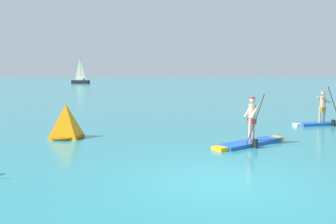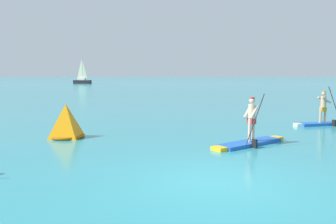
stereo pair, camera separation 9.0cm
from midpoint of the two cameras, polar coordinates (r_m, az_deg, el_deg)
name	(u,v)px [view 2 (the right image)]	position (r m, az deg, el deg)	size (l,w,h in m)	color
ground	(214,181)	(8.83, 7.86, -11.12)	(440.00, 440.00, 0.00)	teal
paddleboarder_mid_center	(250,137)	(13.26, 13.44, -3.95)	(3.18, 2.39, 1.92)	blue
paddleboarder_far_right	(323,119)	(19.32, 24.00, -0.97)	(3.05, 1.09, 1.98)	blue
race_marker_buoy	(66,122)	(14.85, -16.09, -1.65)	(1.66, 1.66, 1.40)	orange
sailboat_left_horizon	(82,80)	(85.25, -13.77, 5.16)	(4.32, 2.08, 7.39)	black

